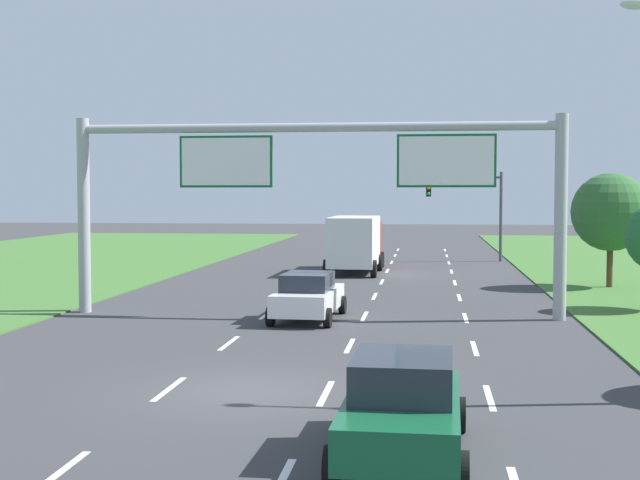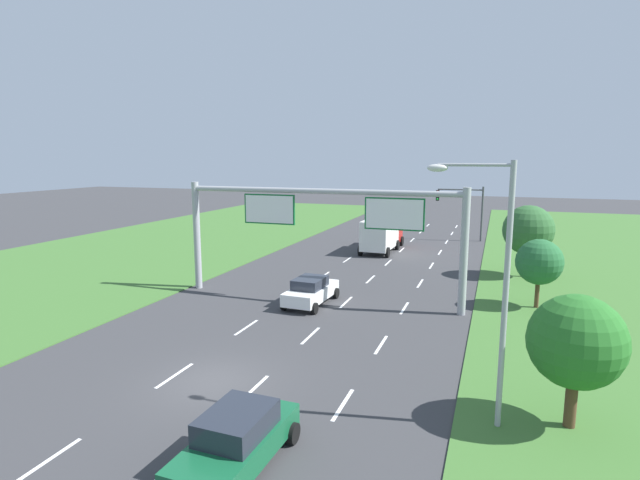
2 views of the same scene
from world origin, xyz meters
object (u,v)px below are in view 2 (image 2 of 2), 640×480
object	(u,v)px
box_truck	(382,233)
street_lamp	(494,272)
car_lead_silver	(237,440)
sign_gantry	(321,220)
car_near_red	(311,291)
roadside_tree_far	(528,230)
traffic_light_mast	(463,203)
roadside_tree_mid	(539,262)
roadside_tree_near	(576,342)

from	to	relation	value
box_truck	street_lamp	size ratio (longest dim) A/B	0.88
box_truck	street_lamp	bearing A→B (deg)	-69.63
car_lead_silver	sign_gantry	bearing A→B (deg)	103.09
car_near_red	street_lamp	distance (m)	15.29
roadside_tree_far	street_lamp	bearing A→B (deg)	-95.52
box_truck	traffic_light_mast	size ratio (longest dim) A/B	1.33
street_lamp	roadside_tree_mid	bearing A→B (deg)	80.49
sign_gantry	roadside_tree_mid	size ratio (longest dim) A/B	4.29
roadside_tree_near	roadside_tree_mid	xyz separation A→B (m)	(-0.16, 13.52, -0.18)
sign_gantry	traffic_light_mast	world-z (taller)	sign_gantry
roadside_tree_near	sign_gantry	bearing A→B (deg)	138.55
car_near_red	car_lead_silver	distance (m)	15.80
roadside_tree_near	traffic_light_mast	bearing A→B (deg)	99.26
box_truck	roadside_tree_far	world-z (taller)	roadside_tree_far
box_truck	sign_gantry	world-z (taller)	sign_gantry
car_lead_silver	sign_gantry	xyz separation A→B (m)	(-3.34, 16.32, 4.05)
car_near_red	roadside_tree_mid	distance (m)	13.11
car_lead_silver	box_truck	distance (m)	33.61
roadside_tree_mid	roadside_tree_far	world-z (taller)	roadside_tree_far
roadside_tree_near	roadside_tree_mid	world-z (taller)	roadside_tree_near
traffic_light_mast	roadside_tree_near	distance (m)	37.09
car_lead_silver	street_lamp	xyz separation A→B (m)	(6.45, 4.70, 4.24)
car_lead_silver	roadside_tree_far	distance (m)	28.26
box_truck	roadside_tree_near	size ratio (longest dim) A/B	1.69
traffic_light_mast	street_lamp	bearing A→B (deg)	-84.75
roadside_tree_near	roadside_tree_far	world-z (taller)	roadside_tree_far
sign_gantry	traffic_light_mast	bearing A→B (deg)	76.10
box_truck	roadside_tree_far	xyz separation A→B (m)	(12.02, -6.63, 1.79)
car_near_red	car_lead_silver	bearing A→B (deg)	-73.91
roadside_tree_mid	box_truck	bearing A→B (deg)	130.30
box_truck	roadside_tree_far	distance (m)	13.85
sign_gantry	roadside_tree_near	bearing A→B (deg)	-41.45
street_lamp	car_near_red	bearing A→B (deg)	133.37
car_near_red	traffic_light_mast	bearing A→B (deg)	78.77
roadside_tree_near	car_near_red	bearing A→B (deg)	141.77
traffic_light_mast	street_lamp	size ratio (longest dim) A/B	0.66
street_lamp	traffic_light_mast	bearing A→B (deg)	95.25
roadside_tree_far	sign_gantry	bearing A→B (deg)	-138.70
car_near_red	roadside_tree_near	world-z (taller)	roadside_tree_near
box_truck	traffic_light_mast	world-z (taller)	traffic_light_mast
car_lead_silver	traffic_light_mast	size ratio (longest dim) A/B	0.81
car_near_red	roadside_tree_far	distance (m)	16.93
traffic_light_mast	roadside_tree_near	bearing A→B (deg)	-80.74
roadside_tree_near	street_lamp	bearing A→B (deg)	-164.00
box_truck	roadside_tree_mid	xyz separation A→B (m)	(12.27, -14.47, 1.06)
car_lead_silver	roadside_tree_near	xyz separation A→B (m)	(8.99, 5.43, 2.05)
car_near_red	box_truck	xyz separation A→B (m)	(0.20, 18.05, 0.84)
box_truck	roadside_tree_near	distance (m)	30.65
traffic_light_mast	roadside_tree_near	size ratio (longest dim) A/B	1.27
car_lead_silver	roadside_tree_near	world-z (taller)	roadside_tree_near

